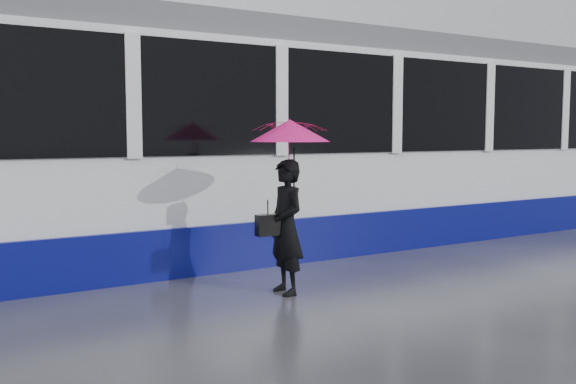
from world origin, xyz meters
TOP-DOWN VIEW (x-y plane):
  - ground at (0.00, 0.00)m, footprint 90.00×90.00m
  - rails at (0.00, 2.50)m, footprint 34.00×1.51m
  - woman at (-0.22, -0.06)m, footprint 0.39×0.56m
  - umbrella at (-0.17, -0.06)m, footprint 0.92×0.92m
  - handbag at (-0.44, -0.04)m, footprint 0.27×0.13m

SIDE VIEW (x-z plane):
  - ground at x=0.00m, z-range 0.00..0.00m
  - rails at x=0.00m, z-range 0.00..0.02m
  - woman at x=-0.22m, z-range 0.00..1.49m
  - handbag at x=-0.44m, z-range 0.58..0.99m
  - umbrella at x=-0.17m, z-range 1.13..2.13m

